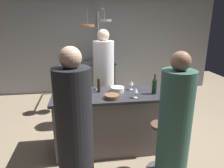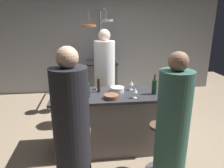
{
  "view_description": "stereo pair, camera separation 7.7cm",
  "coord_description": "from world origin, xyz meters",
  "views": [
    {
      "loc": [
        -0.44,
        -2.87,
        1.95
      ],
      "look_at": [
        0.0,
        0.15,
        1.0
      ],
      "focal_mm": 33.43,
      "sensor_mm": 36.0,
      "label": 1
    },
    {
      "loc": [
        -0.37,
        -2.88,
        1.95
      ],
      "look_at": [
        0.0,
        0.15,
        1.0
      ],
      "focal_mm": 33.43,
      "sensor_mm": 36.0,
      "label": 2
    }
  ],
  "objects": [
    {
      "name": "ground_plane",
      "position": [
        0.0,
        0.0,
        0.0
      ],
      "size": [
        9.0,
        9.0,
        0.0
      ],
      "primitive_type": "plane",
      "color": "gray"
    },
    {
      "name": "back_wall",
      "position": [
        0.0,
        2.85,
        1.3
      ],
      "size": [
        6.4,
        0.16,
        2.6
      ],
      "primitive_type": "cube",
      "color": "#9EA3A8",
      "rests_on": "ground_plane"
    },
    {
      "name": "kitchen_island",
      "position": [
        0.0,
        0.0,
        0.45
      ],
      "size": [
        1.8,
        0.72,
        0.9
      ],
      "color": "slate",
      "rests_on": "ground_plane"
    },
    {
      "name": "stove_range",
      "position": [
        0.0,
        2.45,
        0.45
      ],
      "size": [
        0.8,
        0.64,
        0.89
      ],
      "color": "#47474C",
      "rests_on": "ground_plane"
    },
    {
      "name": "chef",
      "position": [
        -0.05,
        0.84,
        0.83
      ],
      "size": [
        0.38,
        0.38,
        1.79
      ],
      "color": "white",
      "rests_on": "ground_plane"
    },
    {
      "name": "bar_stool_right",
      "position": [
        0.52,
        -0.62,
        0.38
      ],
      "size": [
        0.28,
        0.28,
        0.68
      ],
      "color": "#4C4C51",
      "rests_on": "ground_plane"
    },
    {
      "name": "guest_right",
      "position": [
        0.51,
        -0.99,
        0.77
      ],
      "size": [
        0.35,
        0.35,
        1.66
      ],
      "color": "#33594C",
      "rests_on": "ground_plane"
    },
    {
      "name": "bar_stool_left",
      "position": [
        -0.48,
        -0.62,
        0.38
      ],
      "size": [
        0.28,
        0.28,
        0.68
      ],
      "color": "#4C4C51",
      "rests_on": "ground_plane"
    },
    {
      "name": "guest_left",
      "position": [
        -0.54,
        -0.98,
        0.8
      ],
      "size": [
        0.36,
        0.36,
        1.72
      ],
      "color": "black",
      "rests_on": "ground_plane"
    },
    {
      "name": "overhead_pot_rack",
      "position": [
        -0.07,
        1.97,
        1.65
      ],
      "size": [
        0.63,
        1.36,
        2.17
      ],
      "color": "gray",
      "rests_on": "ground_plane"
    },
    {
      "name": "pepper_mill",
      "position": [
        -0.21,
        0.09,
        1.01
      ],
      "size": [
        0.05,
        0.05,
        0.21
      ],
      "primitive_type": "cylinder",
      "color": "#382319",
      "rests_on": "kitchen_island"
    },
    {
      "name": "wine_bottle_green",
      "position": [
        -0.38,
        -0.11,
        1.01
      ],
      "size": [
        0.07,
        0.07,
        0.29
      ],
      "color": "#193D23",
      "rests_on": "kitchen_island"
    },
    {
      "name": "wine_bottle_white",
      "position": [
        -0.46,
        0.07,
        1.02
      ],
      "size": [
        0.07,
        0.07,
        0.3
      ],
      "color": "gray",
      "rests_on": "kitchen_island"
    },
    {
      "name": "wine_bottle_red",
      "position": [
        0.59,
        -0.09,
        1.01
      ],
      "size": [
        0.07,
        0.07,
        0.29
      ],
      "color": "#143319",
      "rests_on": "kitchen_island"
    },
    {
      "name": "wine_bottle_rose",
      "position": [
        -0.57,
        -0.04,
        1.01
      ],
      "size": [
        0.07,
        0.07,
        0.29
      ],
      "color": "#B78C8E",
      "rests_on": "kitchen_island"
    },
    {
      "name": "wine_glass_near_left_guest",
      "position": [
        0.3,
        0.13,
        1.01
      ],
      "size": [
        0.07,
        0.07,
        0.15
      ],
      "color": "silver",
      "rests_on": "kitchen_island"
    },
    {
      "name": "wine_glass_by_chef",
      "position": [
        0.28,
        -0.22,
        1.01
      ],
      "size": [
        0.07,
        0.07,
        0.15
      ],
      "color": "silver",
      "rests_on": "kitchen_island"
    },
    {
      "name": "wine_glass_near_right_guest",
      "position": [
        -0.21,
        0.21,
        1.01
      ],
      "size": [
        0.07,
        0.07,
        0.15
      ],
      "color": "silver",
      "rests_on": "kitchen_island"
    },
    {
      "name": "mixing_bowl_wooden",
      "position": [
        -0.05,
        -0.2,
        0.93
      ],
      "size": [
        0.21,
        0.21,
        0.06
      ],
      "primitive_type": "cylinder",
      "color": "brown",
      "rests_on": "kitchen_island"
    },
    {
      "name": "mixing_bowl_ceramic",
      "position": [
        0.07,
        0.07,
        0.94
      ],
      "size": [
        0.2,
        0.2,
        0.07
      ],
      "primitive_type": "cylinder",
      "color": "silver",
      "rests_on": "kitchen_island"
    }
  ]
}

